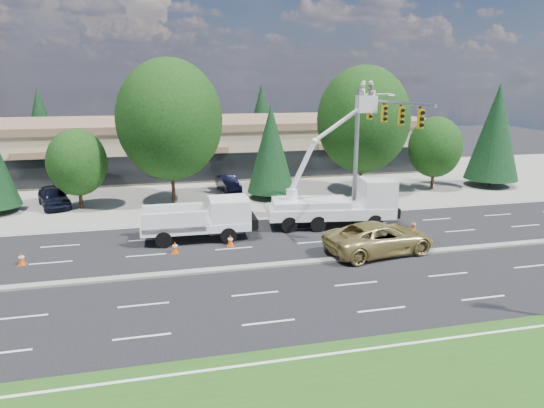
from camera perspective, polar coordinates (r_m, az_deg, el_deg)
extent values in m
plane|color=black|center=(25.67, -3.41, -7.59)|extent=(140.00, 140.00, 0.00)
cube|color=gray|center=(44.70, -7.84, 1.85)|extent=(140.00, 22.00, 0.01)
cube|color=gray|center=(25.64, -3.41, -7.46)|extent=(120.00, 0.55, 0.12)
cube|color=tan|center=(54.09, -8.98, 6.66)|extent=(50.00, 15.00, 5.00)
cube|color=#7C5F48|center=(53.81, -9.09, 9.46)|extent=(50.40, 15.40, 0.70)
cube|color=black|center=(46.80, -8.20, 4.27)|extent=(48.00, 0.12, 2.60)
cylinder|color=#332114|center=(39.88, -21.61, 0.90)|extent=(0.28, 0.28, 1.98)
ellipsoid|color=black|center=(39.41, -21.95, 4.56)|extent=(4.41, 4.41, 5.07)
cylinder|color=#332114|center=(39.26, -11.58, 2.68)|extent=(0.28, 0.28, 3.67)
ellipsoid|color=black|center=(38.60, -11.94, 9.65)|extent=(8.15, 8.15, 9.37)
cylinder|color=#332114|center=(40.56, -0.12, 1.28)|extent=(0.26, 0.26, 0.80)
cone|color=black|center=(39.88, -0.12, 6.54)|extent=(3.93, 3.93, 7.18)
cylinder|color=#332114|center=(42.78, 10.40, 3.59)|extent=(0.28, 0.28, 3.52)
ellipsoid|color=black|center=(42.18, 10.68, 9.73)|extent=(7.82, 7.82, 9.00)
cylinder|color=#332114|center=(46.13, 18.37, 2.97)|extent=(0.28, 0.28, 2.11)
ellipsoid|color=black|center=(45.70, 18.64, 6.37)|extent=(4.70, 4.70, 5.40)
cylinder|color=#332114|center=(49.63, 24.24, 2.42)|extent=(0.26, 0.26, 0.80)
cone|color=black|center=(48.99, 24.80, 7.72)|extent=(4.75, 4.75, 8.68)
cylinder|color=#332114|center=(67.59, -25.20, 5.19)|extent=(0.26, 0.26, 0.80)
cone|color=black|center=(67.14, -25.59, 8.81)|extent=(4.45, 4.45, 8.14)
cylinder|color=#332114|center=(66.12, -13.21, 6.00)|extent=(0.26, 0.26, 0.80)
cone|color=black|center=(65.57, -13.50, 10.91)|extent=(5.75, 5.75, 10.50)
cylinder|color=#332114|center=(67.58, -1.20, 6.55)|extent=(0.26, 0.26, 0.80)
cone|color=black|center=(67.11, -1.22, 10.38)|extent=(4.66, 4.66, 8.52)
cylinder|color=#332114|center=(71.04, 8.38, 6.78)|extent=(0.26, 0.26, 0.80)
cone|color=black|center=(70.61, 8.50, 10.18)|extent=(4.37, 4.37, 7.98)
cylinder|color=gray|center=(35.90, 9.86, 6.01)|extent=(0.32, 0.32, 9.00)
cylinder|color=gray|center=(31.03, 13.81, 11.59)|extent=(0.20, 10.00, 0.20)
cylinder|color=gray|center=(36.08, 12.09, 12.49)|extent=(2.60, 0.12, 0.12)
cube|color=gold|center=(33.77, 11.42, 10.63)|extent=(0.32, 0.22, 1.05)
cube|color=gold|center=(31.79, 13.08, 10.33)|extent=(0.32, 0.22, 1.05)
cube|color=gold|center=(29.83, 14.95, 9.98)|extent=(0.32, 0.22, 1.05)
cube|color=gold|center=(27.91, 17.08, 9.56)|extent=(0.32, 0.22, 1.05)
cube|color=white|center=(30.20, -8.95, -2.47)|extent=(6.60, 2.51, 0.49)
cube|color=white|center=(30.16, -5.07, -0.85)|extent=(2.44, 2.39, 1.64)
cube|color=black|center=(30.20, -3.74, -0.38)|extent=(0.12, 2.08, 1.09)
cube|color=white|center=(31.01, -11.53, -1.09)|extent=(3.73, 0.39, 1.20)
cube|color=white|center=(29.01, -11.45, -2.16)|extent=(3.73, 0.39, 1.20)
cube|color=white|center=(32.79, 6.88, -0.83)|extent=(8.66, 3.68, 0.73)
cube|color=white|center=(33.31, 12.24, 1.13)|extent=(2.42, 2.74, 2.10)
cube|color=black|center=(33.52, 13.54, 1.42)|extent=(0.38, 2.09, 1.26)
cube|color=white|center=(32.39, 4.55, 0.09)|extent=(5.32, 3.10, 0.52)
cylinder|color=white|center=(32.07, 2.35, 1.04)|extent=(0.73, 0.73, 0.84)
cube|color=white|center=(32.21, 11.04, 11.49)|extent=(1.28, 1.10, 1.13)
imported|color=beige|center=(32.13, 10.67, 12.25)|extent=(0.52, 0.71, 1.81)
imported|color=beige|center=(32.26, 11.48, 12.22)|extent=(0.80, 0.97, 1.81)
ellipsoid|color=white|center=(32.11, 10.75, 13.89)|extent=(0.27, 0.27, 0.19)
ellipsoid|color=white|center=(32.24, 11.56, 13.85)|extent=(0.27, 0.27, 0.19)
cube|color=#EB4B07|center=(29.36, -27.31, -6.33)|extent=(0.40, 0.40, 0.03)
cone|color=#EB4B07|center=(29.25, -27.38, -5.72)|extent=(0.36, 0.36, 0.70)
cylinder|color=white|center=(29.23, -27.40, -5.59)|extent=(0.29, 0.29, 0.10)
cube|color=#EB4B07|center=(28.36, -11.32, -5.65)|extent=(0.40, 0.40, 0.03)
cone|color=#EB4B07|center=(28.25, -11.35, -5.01)|extent=(0.36, 0.36, 0.70)
cylinder|color=white|center=(28.23, -11.36, -4.87)|extent=(0.29, 0.29, 0.10)
cube|color=#EB4B07|center=(29.07, -4.90, -4.91)|extent=(0.40, 0.40, 0.03)
cone|color=#EB4B07|center=(28.97, -4.92, -4.28)|extent=(0.36, 0.36, 0.70)
cylinder|color=white|center=(28.94, -4.92, -4.15)|extent=(0.29, 0.29, 0.10)
cube|color=#EB4B07|center=(31.13, 9.40, -3.74)|extent=(0.40, 0.40, 0.03)
cone|color=#EB4B07|center=(31.02, 9.43, -3.15)|extent=(0.36, 0.36, 0.70)
cylinder|color=white|center=(31.00, 9.44, -3.03)|extent=(0.29, 0.29, 0.10)
cube|color=#EB4B07|center=(33.26, 16.29, -2.95)|extent=(0.40, 0.40, 0.03)
cone|color=#EB4B07|center=(33.16, 16.33, -2.40)|extent=(0.36, 0.36, 0.70)
cylinder|color=white|center=(33.14, 16.34, -2.29)|extent=(0.29, 0.29, 0.10)
imported|color=tan|center=(28.26, 12.57, -3.92)|extent=(6.76, 3.88, 1.78)
imported|color=black|center=(41.25, -24.29, 0.82)|extent=(3.40, 5.23, 1.66)
imported|color=black|center=(43.43, -5.17, 2.45)|extent=(1.96, 4.19, 1.33)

